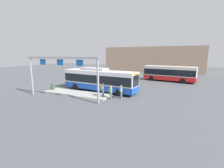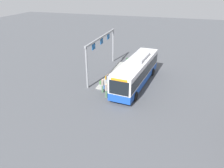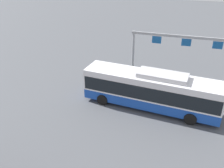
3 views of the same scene
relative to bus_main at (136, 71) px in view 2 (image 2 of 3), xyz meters
name	(u,v)px [view 2 (image 2 of 3)]	position (x,y,z in m)	size (l,w,h in m)	color
ground_plane	(136,84)	(0.01, 0.00, -1.81)	(120.00, 120.00, 0.00)	#4C4F54
platform_curb	(118,75)	(-2.13, -2.90, -1.73)	(10.00, 2.80, 0.16)	#9E9E99
bus_main	(136,71)	(0.00, 0.00, 0.00)	(11.84, 3.69, 3.46)	#1947AD
person_boarding	(102,85)	(3.37, -3.24, -0.92)	(0.36, 0.53, 1.67)	#476B4C
person_waiting_near	(108,80)	(2.14, -3.00, -0.76)	(0.39, 0.56, 1.67)	#476B4C
person_waiting_mid	(106,90)	(4.41, -2.42, -0.92)	(0.49, 0.60, 1.67)	#476B4C
platform_sign_gantry	(102,46)	(-2.37, -5.35, 2.01)	(10.73, 0.24, 5.20)	gray
trash_bin	(128,61)	(-6.58, -2.70, -1.20)	(0.52, 0.52, 0.90)	#2D5133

